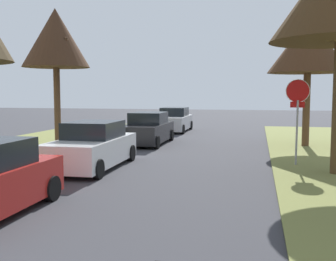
% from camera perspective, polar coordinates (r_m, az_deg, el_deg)
% --- Properties ---
extents(stop_sign_far, '(0.81, 0.26, 2.97)m').
position_cam_1_polar(stop_sign_far, '(14.69, 17.72, 3.68)').
color(stop_sign_far, '#9EA0A5').
rests_on(stop_sign_far, grass_verge_right).
extents(street_tree_right_far, '(3.70, 3.70, 5.96)m').
position_cam_1_polar(street_tree_right_far, '(20.27, 19.10, 11.15)').
color(street_tree_right_far, brown).
rests_on(street_tree_right_far, grass_verge_right).
extents(street_tree_left_mid_b, '(3.02, 3.02, 6.29)m').
position_cam_1_polar(street_tree_left_mid_b, '(19.45, -15.51, 12.30)').
color(street_tree_left_mid_b, '#4F3726').
rests_on(street_tree_left_mid_b, grass_verge_left).
extents(parked_sedan_white, '(1.98, 4.42, 1.57)m').
position_cam_1_polar(parked_sedan_white, '(14.04, -10.57, -2.25)').
color(parked_sedan_white, white).
rests_on(parked_sedan_white, ground).
extents(parked_sedan_black, '(1.98, 4.42, 1.57)m').
position_cam_1_polar(parked_sedan_black, '(20.28, -2.87, 0.15)').
color(parked_sedan_black, black).
rests_on(parked_sedan_black, ground).
extents(parked_sedan_silver, '(1.98, 4.42, 1.57)m').
position_cam_1_polar(parked_sedan_silver, '(26.87, 0.86, 1.43)').
color(parked_sedan_silver, '#BCBCC1').
rests_on(parked_sedan_silver, ground).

